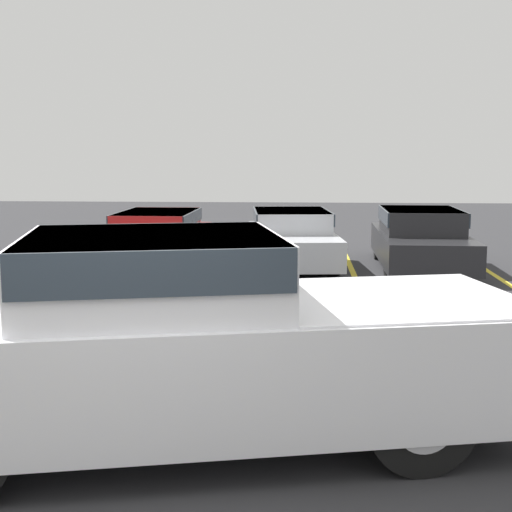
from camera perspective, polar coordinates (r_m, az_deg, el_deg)
name	(u,v)px	position (r m, az deg, el deg)	size (l,w,h in m)	color
ground_plane	(131,486)	(5.69, -9.97, -17.68)	(60.00, 60.00, 0.00)	#2D2D30
stall_stripe_a	(95,263)	(16.34, -12.76, -0.57)	(0.12, 5.33, 0.01)	yellow
stall_stripe_b	(221,265)	(15.78, -2.81, -0.69)	(0.12, 5.33, 0.01)	yellow
stall_stripe_c	(350,266)	(15.72, 7.54, -0.78)	(0.12, 5.33, 0.01)	yellow
stall_stripe_d	(482,267)	(16.17, 17.63, -0.85)	(0.12, 5.33, 0.01)	yellow
pickup_truck	(190,340)	(6.10, -5.27, -6.71)	(6.09, 3.26, 1.81)	silver
parked_sedan_a	(157,237)	(15.75, -7.91, 1.54)	(1.83, 4.57, 1.18)	maroon
parked_sedan_b	(291,236)	(15.54, 2.85, 1.58)	(2.15, 4.39, 1.22)	#B7BABF
parked_sedan_c	(421,237)	(15.61, 13.04, 1.48)	(1.85, 4.34, 1.27)	#232326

